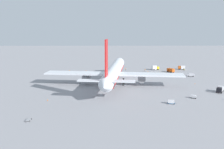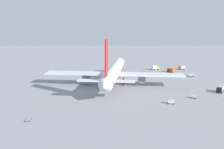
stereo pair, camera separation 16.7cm
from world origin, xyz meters
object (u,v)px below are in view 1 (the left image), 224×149
object	(u,v)px
traffic_cone_2	(148,71)
baggage_cart_0	(28,120)
ground_worker_4	(126,69)
service_truck_0	(220,89)
ground_worker_1	(145,70)
baggage_cart_2	(194,97)
ground_worker_2	(119,69)
service_truck_1	(171,70)
service_truck_2	(182,67)
traffic_cone_1	(86,71)
traffic_cone_3	(69,70)
baggage_cart_1	(171,102)
service_truck_3	(155,68)
traffic_cone_0	(48,100)
ground_worker_3	(184,70)
service_van	(191,75)
traffic_cone_4	(195,84)
airliner	(114,72)

from	to	relation	value
traffic_cone_2	baggage_cart_0	bearing A→B (deg)	150.86
traffic_cone_2	ground_worker_4	bearing A→B (deg)	72.44
service_truck_0	ground_worker_1	xyz separation A→B (m)	(58.30, 26.95, -0.61)
baggage_cart_2	traffic_cone_2	bearing A→B (deg)	7.87
baggage_cart_0	ground_worker_2	xyz separation A→B (m)	(99.93, -32.83, 0.61)
service_truck_1	baggage_cart_0	bearing A→B (deg)	143.26
baggage_cart_2	traffic_cone_2	xyz separation A→B (m)	(68.45, 9.46, -0.47)
service_truck_0	baggage_cart_0	bearing A→B (deg)	114.94
traffic_cone_2	service_truck_2	bearing A→B (deg)	-72.94
traffic_cone_1	traffic_cone_3	bearing A→B (deg)	84.99
service_truck_2	ground_worker_4	world-z (taller)	service_truck_2
ground_worker_2	service_truck_2	bearing A→B (deg)	-86.92
baggage_cart_1	baggage_cart_2	xyz separation A→B (m)	(8.00, -11.48, -0.09)
service_truck_3	baggage_cart_2	size ratio (longest dim) A/B	1.84
ground_worker_4	traffic_cone_3	distance (m)	39.63
service_truck_1	baggage_cart_2	size ratio (longest dim) A/B	1.86
service_truck_0	service_truck_3	bearing A→B (deg)	16.30
baggage_cart_2	traffic_cone_0	world-z (taller)	baggage_cart_2
ground_worker_4	baggage_cart_1	bearing A→B (deg)	-170.96
ground_worker_2	traffic_cone_3	size ratio (longest dim) A/B	3.13
ground_worker_3	ground_worker_4	distance (m)	40.51
service_van	ground_worker_1	size ratio (longest dim) A/B	2.54
traffic_cone_0	traffic_cone_3	distance (m)	74.87
traffic_cone_1	traffic_cone_3	size ratio (longest dim) A/B	1.00
ground_worker_4	traffic_cone_4	distance (m)	56.70
baggage_cart_0	traffic_cone_0	distance (m)	23.08
service_truck_0	service_truck_2	size ratio (longest dim) A/B	1.12
baggage_cart_1	ground_worker_1	world-z (taller)	ground_worker_1
service_truck_2	traffic_cone_3	size ratio (longest dim) A/B	8.86
ground_worker_4	traffic_cone_3	world-z (taller)	ground_worker_4
baggage_cart_0	traffic_cone_3	xyz separation A→B (m)	(97.89, 1.85, 0.01)
traffic_cone_4	traffic_cone_0	bearing A→B (deg)	113.50
service_van	ground_worker_3	bearing A→B (deg)	-4.17
service_truck_3	baggage_cart_0	bearing A→B (deg)	149.72
service_truck_3	traffic_cone_1	world-z (taller)	service_truck_3
baggage_cart_2	traffic_cone_1	bearing A→B (deg)	36.44
ground_worker_2	ground_worker_4	bearing A→B (deg)	-97.87
traffic_cone_4	service_van	bearing A→B (deg)	-12.04
service_truck_3	ground_worker_4	bearing A→B (deg)	93.93
traffic_cone_1	traffic_cone_4	xyz separation A→B (m)	(-42.79, -62.13, 0.00)
ground_worker_2	traffic_cone_4	world-z (taller)	ground_worker_2
baggage_cart_1	ground_worker_4	distance (m)	82.20
baggage_cart_0	baggage_cart_1	distance (m)	53.79
baggage_cart_1	traffic_cone_0	world-z (taller)	baggage_cart_1
airliner	ground_worker_4	world-z (taller)	airliner
baggage_cart_1	ground_worker_2	world-z (taller)	ground_worker_2
baggage_cart_0	traffic_cone_2	xyz separation A→B (m)	(94.52, -52.69, 0.01)
traffic_cone_1	service_truck_3	bearing A→B (deg)	-85.52
ground_worker_2	traffic_cone_1	xyz separation A→B (m)	(-3.07, 22.95, -0.60)
service_truck_0	service_truck_2	distance (m)	66.26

